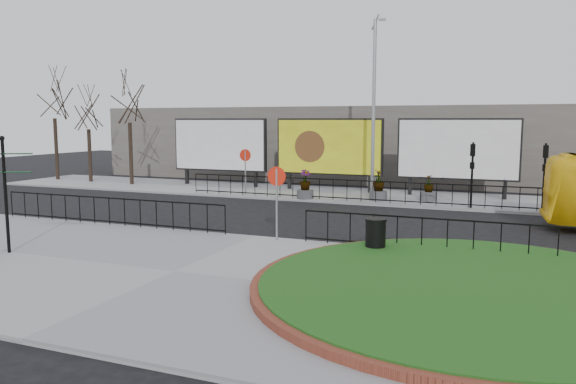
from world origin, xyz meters
The scene contains 25 objects.
ground centered at (0.00, 0.00, 0.00)m, with size 90.00×90.00×0.00m, color black.
pavement_near centered at (0.00, -5.00, 0.06)m, with size 30.00×10.00×0.12m, color gray.
pavement_far centered at (0.00, 12.00, 0.06)m, with size 44.00×6.00×0.12m, color gray.
brick_edge centered at (7.50, -4.00, 0.21)m, with size 10.40×10.40×0.18m, color brown.
grass_lawn centered at (7.50, -4.00, 0.23)m, with size 10.00×10.00×0.22m, color #1B4312.
railing_near_left centered at (-6.00, -0.30, 0.67)m, with size 10.00×0.10×1.10m, color black, non-canonical shape.
railing_near_right centered at (6.50, -0.30, 0.67)m, with size 9.00×0.10×1.10m, color black, non-canonical shape.
railing_far centered at (1.00, 9.30, 0.67)m, with size 18.00×0.10×1.10m, color black, non-canonical shape.
speed_sign_far centered at (-5.00, 9.40, 1.92)m, with size 0.64×0.07×2.47m.
speed_sign_near centered at (1.00, -0.40, 1.92)m, with size 0.64×0.07×2.47m.
billboard_left centered at (-8.50, 12.97, 2.60)m, with size 6.20×0.31×4.10m.
billboard_mid centered at (-1.50, 12.97, 2.60)m, with size 6.20×0.31×4.10m.
billboard_right centered at (5.50, 12.97, 2.60)m, with size 6.20×0.31×4.10m.
lamp_post centered at (1.51, 11.00, 4.83)m, with size 0.74×0.18×9.23m.
signal_pole_a centered at (6.50, 9.34, 2.10)m, with size 0.22×0.26×3.00m.
signal_pole_b centered at (9.50, 9.34, 2.10)m, with size 0.22×0.26×3.00m.
tree_left centered at (-14.00, 11.50, 3.62)m, with size 2.00×2.00×7.00m, color #2D2119, non-canonical shape.
tree_mid centered at (-17.50, 11.80, 3.22)m, with size 2.00×2.00×6.20m, color #2D2119, non-canonical shape.
tree_far centered at (-20.50, 12.00, 3.87)m, with size 2.00×2.00×7.50m, color #2D2119, non-canonical shape.
building_backdrop centered at (0.00, 22.00, 2.50)m, with size 40.00×10.00×5.00m, color #625E56.
fingerpost_sign centered at (-5.84, -5.06, 2.25)m, with size 1.60×0.88×3.53m.
litter_bin centered at (4.50, -1.06, 0.66)m, with size 0.65×0.65×1.07m.
planter_a centered at (-1.60, 9.40, 0.73)m, with size 0.86×0.86×1.49m.
planter_b centered at (2.00, 10.27, 0.74)m, with size 0.90×0.90×1.54m.
planter_c centered at (4.37, 11.00, 0.61)m, with size 0.84×0.84×1.32m.
Camera 1 is at (8.23, -17.33, 4.10)m, focal length 35.00 mm.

